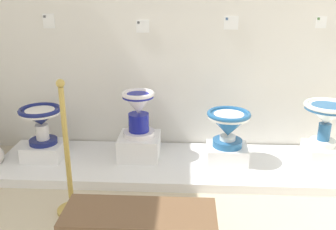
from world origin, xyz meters
name	(u,v)px	position (x,y,z in m)	size (l,w,h in m)	color
display_platform	(181,165)	(2.04, 2.36, 0.04)	(3.57, 0.89, 0.09)	white
plinth_block_pale_glazed	(44,150)	(0.69, 2.37, 0.16)	(0.38, 0.34, 0.15)	white
antique_toilet_pale_glazed	(41,118)	(0.69, 2.37, 0.50)	(0.40, 0.40, 0.36)	navy
plinth_block_leftmost	(139,146)	(1.63, 2.45, 0.20)	(0.40, 0.40, 0.22)	white
antique_toilet_leftmost	(138,110)	(1.63, 2.45, 0.58)	(0.32, 0.32, 0.45)	white
plinth_block_rightmost	(227,154)	(2.48, 2.38, 0.17)	(0.38, 0.33, 0.16)	white
antique_toilet_rightmost	(228,125)	(2.48, 2.38, 0.47)	(0.41, 0.41, 0.35)	#235C93
plinth_block_slender_white	(321,155)	(3.37, 2.36, 0.19)	(0.30, 0.34, 0.20)	white
antique_toilet_slender_white	(327,115)	(3.37, 2.36, 0.59)	(0.42, 0.42, 0.41)	white
info_placard_first	(49,21)	(0.70, 2.82, 1.37)	(0.12, 0.01, 0.14)	white
info_placard_second	(143,26)	(1.64, 2.82, 1.32)	(0.13, 0.01, 0.12)	white
info_placard_third	(231,23)	(2.51, 2.82, 1.36)	(0.14, 0.01, 0.13)	white
info_placard_fourth	(321,22)	(3.37, 2.82, 1.37)	(0.10, 0.01, 0.11)	white
stanchion_post_near_left	(69,172)	(1.19, 1.58, 0.35)	(0.24, 0.24, 1.08)	#BA9A46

